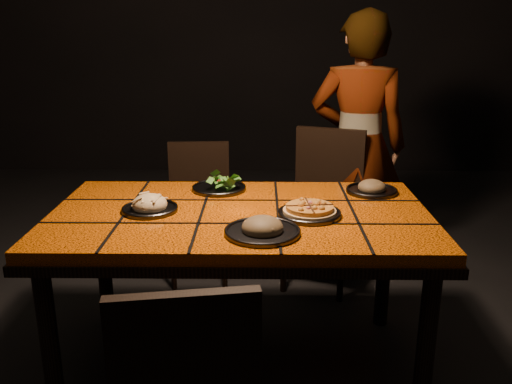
{
  "coord_description": "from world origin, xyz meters",
  "views": [
    {
      "loc": [
        0.09,
        -2.17,
        1.51
      ],
      "look_at": [
        0.07,
        0.05,
        0.82
      ],
      "focal_mm": 38.0,
      "sensor_mm": 36.0,
      "label": 1
    }
  ],
  "objects_px": {
    "chair_far_left": "(199,201)",
    "chair_far_right": "(325,197)",
    "dining_table": "(240,229)",
    "diner": "(358,146)",
    "plate_pizza": "(309,212)",
    "plate_pasta": "(150,206)"
  },
  "relations": [
    {
      "from": "chair_far_left",
      "to": "chair_far_right",
      "type": "bearing_deg",
      "value": -9.21
    },
    {
      "from": "dining_table",
      "to": "chair_far_right",
      "type": "bearing_deg",
      "value": 62.73
    },
    {
      "from": "diner",
      "to": "plate_pizza",
      "type": "xyz_separation_m",
      "value": [
        -0.39,
        -1.13,
        -0.03
      ]
    },
    {
      "from": "dining_table",
      "to": "plate_pasta",
      "type": "distance_m",
      "value": 0.4
    },
    {
      "from": "chair_far_left",
      "to": "diner",
      "type": "distance_m",
      "value": 1.03
    },
    {
      "from": "chair_far_left",
      "to": "chair_far_right",
      "type": "relative_size",
      "value": 0.89
    },
    {
      "from": "chair_far_left",
      "to": "plate_pasta",
      "type": "bearing_deg",
      "value": -99.0
    },
    {
      "from": "plate_pizza",
      "to": "plate_pasta",
      "type": "relative_size",
      "value": 1.11
    },
    {
      "from": "dining_table",
      "to": "chair_far_left",
      "type": "xyz_separation_m",
      "value": [
        -0.29,
        0.98,
        -0.2
      ]
    },
    {
      "from": "diner",
      "to": "chair_far_right",
      "type": "bearing_deg",
      "value": 49.27
    },
    {
      "from": "chair_far_left",
      "to": "diner",
      "type": "bearing_deg",
      "value": 2.33
    },
    {
      "from": "plate_pizza",
      "to": "plate_pasta",
      "type": "height_order",
      "value": "plate_pasta"
    },
    {
      "from": "dining_table",
      "to": "diner",
      "type": "height_order",
      "value": "diner"
    },
    {
      "from": "dining_table",
      "to": "chair_far_left",
      "type": "relative_size",
      "value": 1.97
    },
    {
      "from": "chair_far_right",
      "to": "plate_pizza",
      "type": "distance_m",
      "value": 1.0
    },
    {
      "from": "chair_far_right",
      "to": "diner",
      "type": "relative_size",
      "value": 0.58
    },
    {
      "from": "chair_far_left",
      "to": "plate_pizza",
      "type": "bearing_deg",
      "value": -64.11
    },
    {
      "from": "dining_table",
      "to": "chair_far_right",
      "type": "distance_m",
      "value": 1.03
    },
    {
      "from": "chair_far_right",
      "to": "dining_table",
      "type": "bearing_deg",
      "value": -97.35
    },
    {
      "from": "diner",
      "to": "plate_pizza",
      "type": "height_order",
      "value": "diner"
    },
    {
      "from": "chair_far_right",
      "to": "plate_pizza",
      "type": "height_order",
      "value": "chair_far_right"
    },
    {
      "from": "diner",
      "to": "plate_pizza",
      "type": "relative_size",
      "value": 6.05
    }
  ]
}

